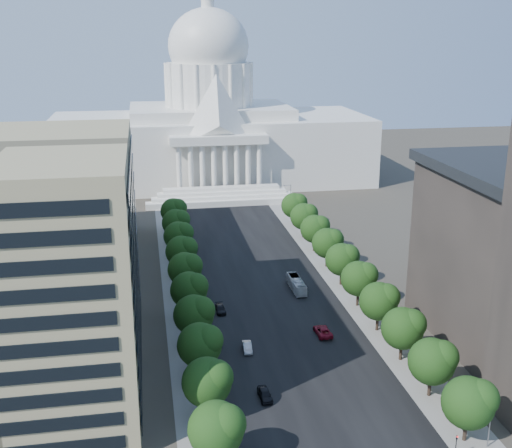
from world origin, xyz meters
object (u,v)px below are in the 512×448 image
car_dark_b (220,309)px  city_bus (296,284)px  car_red (323,331)px  car_silver (247,347)px  car_dark_a (265,394)px

car_dark_b → city_bus: bearing=23.7°
car_dark_b → city_bus: 20.55m
car_red → car_dark_b: size_ratio=1.23×
car_silver → car_red: size_ratio=0.76×
car_dark_a → car_silver: (-0.17, 16.37, -0.06)m
car_dark_a → car_silver: car_dark_a is taller
car_red → city_bus: bearing=-92.0°
car_dark_a → city_bus: (15.47, 42.92, 0.64)m
car_dark_b → city_bus: size_ratio=0.46×
car_dark_b → car_red: bearing=-39.1°
car_silver → car_red: (15.46, 3.80, 0.08)m
car_red → car_silver: bearing=12.3°
car_dark_a → car_silver: size_ratio=1.05×
car_red → city_bus: (0.19, 22.74, 0.62)m
car_red → city_bus: size_ratio=0.57×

